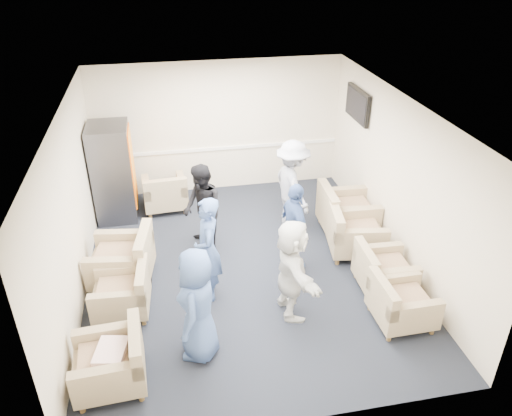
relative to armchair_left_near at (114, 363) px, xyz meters
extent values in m
plane|color=black|center=(1.95, 2.05, -0.33)|extent=(6.00, 6.00, 0.00)
plane|color=white|center=(1.95, 2.05, 2.37)|extent=(6.00, 6.00, 0.00)
cube|color=beige|center=(1.95, 5.05, 1.02)|extent=(5.00, 0.02, 2.70)
cube|color=beige|center=(1.95, -0.95, 1.02)|extent=(5.00, 0.02, 2.70)
cube|color=beige|center=(-0.55, 2.05, 1.02)|extent=(0.02, 6.00, 2.70)
cube|color=beige|center=(4.45, 2.05, 1.02)|extent=(0.02, 6.00, 2.70)
cube|color=white|center=(1.95, 5.03, 0.57)|extent=(4.98, 0.04, 0.06)
cube|color=black|center=(4.39, 3.85, 1.72)|extent=(0.07, 1.00, 0.58)
cube|color=black|center=(4.35, 3.85, 1.72)|extent=(0.01, 0.92, 0.50)
cube|color=#4F4F57|center=(4.43, 3.85, 1.57)|extent=(0.04, 0.10, 0.25)
cube|color=#988462|center=(-0.06, 0.00, -0.08)|extent=(0.87, 0.87, 0.27)
cube|color=#916F50|center=(-0.06, 0.00, 0.11)|extent=(0.60, 0.56, 0.10)
cube|color=#988462|center=(0.29, 0.02, 0.25)|extent=(0.18, 0.83, 0.39)
cube|color=#988462|center=(0.03, 1.33, -0.09)|extent=(0.83, 0.83, 0.26)
cube|color=#916F50|center=(0.03, 1.33, 0.08)|extent=(0.57, 0.54, 0.09)
cube|color=#988462|center=(0.35, 1.31, 0.22)|extent=(0.18, 0.79, 0.37)
cube|color=#988462|center=(0.01, 2.09, -0.05)|extent=(1.05, 1.05, 0.30)
cube|color=#916F50|center=(0.01, 2.09, 0.16)|extent=(0.72, 0.68, 0.11)
cube|color=#988462|center=(0.38, 2.03, 0.32)|extent=(0.29, 0.93, 0.43)
cube|color=#988462|center=(3.88, 0.36, -0.09)|extent=(0.79, 0.79, 0.26)
cube|color=#916F50|center=(3.88, 0.36, 0.09)|extent=(0.55, 0.51, 0.09)
cube|color=#988462|center=(3.56, 0.36, 0.22)|extent=(0.14, 0.78, 0.37)
cube|color=#988462|center=(3.95, 1.12, -0.09)|extent=(0.81, 0.81, 0.26)
cube|color=#916F50|center=(3.95, 1.12, 0.09)|extent=(0.56, 0.53, 0.09)
cube|color=#988462|center=(3.62, 1.13, 0.23)|extent=(0.16, 0.79, 0.37)
cube|color=#988462|center=(3.88, 2.16, -0.06)|extent=(1.02, 1.02, 0.29)
cube|color=#916F50|center=(3.88, 2.16, 0.14)|extent=(0.70, 0.66, 0.10)
cube|color=#988462|center=(3.51, 2.22, 0.30)|extent=(0.28, 0.90, 0.42)
cube|color=#988462|center=(3.97, 2.82, -0.04)|extent=(0.98, 0.98, 0.31)
cube|color=#916F50|center=(3.97, 2.82, 0.17)|extent=(0.68, 0.63, 0.11)
cube|color=#988462|center=(3.58, 2.84, 0.33)|extent=(0.19, 0.94, 0.44)
cube|color=#988462|center=(0.75, 4.34, -0.08)|extent=(0.87, 0.87, 0.27)
cube|color=#916F50|center=(0.75, 4.34, 0.11)|extent=(0.57, 0.60, 0.10)
cube|color=#988462|center=(0.77, 4.00, 0.25)|extent=(0.83, 0.19, 0.39)
cube|color=#4F4F57|center=(-0.15, 4.22, 0.58)|extent=(0.72, 0.87, 1.83)
cube|color=#FF3905|center=(0.22, 4.22, 0.68)|extent=(0.02, 0.74, 1.46)
cube|color=black|center=(0.22, 4.22, -0.09)|extent=(0.02, 0.43, 0.12)
cube|color=black|center=(0.32, 2.02, -0.15)|extent=(0.25, 0.18, 0.35)
sphere|color=black|center=(0.32, 2.02, 0.01)|extent=(0.18, 0.18, 0.18)
cube|color=white|center=(-0.01, 0.00, 0.17)|extent=(0.42, 0.51, 0.13)
imported|color=#3F5C99|center=(1.06, 0.32, 0.46)|extent=(0.71, 0.89, 1.57)
imported|color=#3F5C99|center=(1.31, 1.47, 0.49)|extent=(0.42, 0.61, 1.63)
imported|color=black|center=(1.36, 2.76, 0.45)|extent=(0.76, 0.88, 1.55)
imported|color=silver|center=(3.02, 3.19, 0.52)|extent=(0.81, 1.18, 1.69)
imported|color=#3F5C99|center=(2.73, 1.93, 0.42)|extent=(0.48, 0.92, 1.50)
imported|color=white|center=(2.41, 0.87, 0.43)|extent=(0.48, 1.41, 1.51)
camera|label=1|loc=(0.85, -4.54, 4.53)|focal=35.00mm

